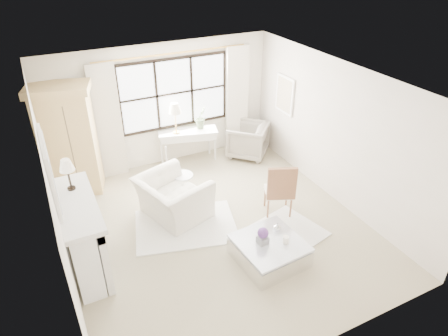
{
  "coord_description": "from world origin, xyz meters",
  "views": [
    {
      "loc": [
        -2.4,
        -5.14,
        4.61
      ],
      "look_at": [
        0.25,
        0.2,
        1.07
      ],
      "focal_mm": 32.0,
      "sensor_mm": 36.0,
      "label": 1
    }
  ],
  "objects_px": {
    "club_armchair": "(173,198)",
    "coffee_table": "(269,251)",
    "console_table": "(189,147)",
    "armoire": "(69,140)"
  },
  "relations": [
    {
      "from": "console_table",
      "to": "club_armchair",
      "type": "relative_size",
      "value": 1.13
    },
    {
      "from": "console_table",
      "to": "armoire",
      "type": "bearing_deg",
      "value": -163.34
    },
    {
      "from": "club_armchair",
      "to": "coffee_table",
      "type": "distance_m",
      "value": 2.06
    },
    {
      "from": "console_table",
      "to": "coffee_table",
      "type": "xyz_separation_m",
      "value": [
        -0.05,
        -3.56,
        -0.22
      ]
    },
    {
      "from": "console_table",
      "to": "club_armchair",
      "type": "distance_m",
      "value": 2.02
    },
    {
      "from": "coffee_table",
      "to": "club_armchair",
      "type": "bearing_deg",
      "value": 113.99
    },
    {
      "from": "armoire",
      "to": "console_table",
      "type": "distance_m",
      "value": 2.59
    },
    {
      "from": "club_armchair",
      "to": "coffee_table",
      "type": "bearing_deg",
      "value": -168.99
    },
    {
      "from": "armoire",
      "to": "coffee_table",
      "type": "relative_size",
      "value": 2.1
    },
    {
      "from": "console_table",
      "to": "coffee_table",
      "type": "bearing_deg",
      "value": -75.12
    }
  ]
}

